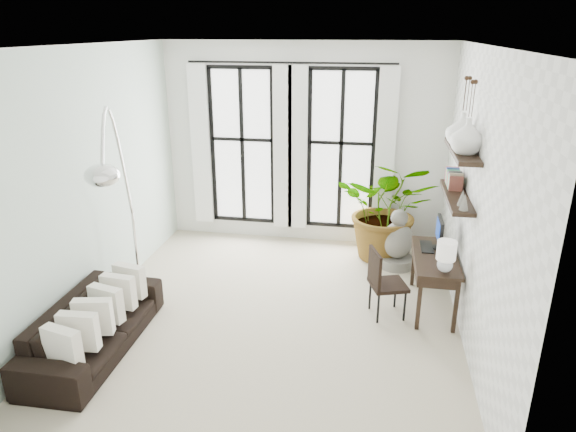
% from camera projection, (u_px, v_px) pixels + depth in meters
% --- Properties ---
extents(floor, '(5.00, 5.00, 0.00)m').
position_uv_depth(floor, '(274.00, 314.00, 6.42)').
color(floor, '#C3B89B').
rests_on(floor, ground).
extents(ceiling, '(5.00, 5.00, 0.00)m').
position_uv_depth(ceiling, '(271.00, 45.00, 5.32)').
color(ceiling, white).
rests_on(ceiling, wall_back).
extents(wall_left, '(0.00, 5.00, 5.00)m').
position_uv_depth(wall_left, '(91.00, 183.00, 6.23)').
color(wall_left, silver).
rests_on(wall_left, floor).
extents(wall_right, '(0.00, 5.00, 5.00)m').
position_uv_depth(wall_right, '(477.00, 203.00, 5.51)').
color(wall_right, white).
rests_on(wall_right, floor).
extents(wall_back, '(4.50, 0.00, 4.50)m').
position_uv_depth(wall_back, '(304.00, 146.00, 8.18)').
color(wall_back, white).
rests_on(wall_back, floor).
extents(windows, '(3.26, 0.13, 2.65)m').
position_uv_depth(windows, '(291.00, 149.00, 8.16)').
color(windows, white).
rests_on(windows, wall_back).
extents(wall_shelves, '(0.25, 1.30, 0.60)m').
position_uv_depth(wall_shelves, '(458.00, 177.00, 6.00)').
color(wall_shelves, black).
rests_on(wall_shelves, wall_right).
extents(sofa, '(0.81, 2.00, 0.58)m').
position_uv_depth(sofa, '(94.00, 326.00, 5.64)').
color(sofa, black).
rests_on(sofa, floor).
extents(throw_pillows, '(0.40, 1.52, 0.40)m').
position_uv_depth(throw_pillows, '(100.00, 310.00, 5.55)').
color(throw_pillows, white).
rests_on(throw_pillows, sofa).
extents(plant, '(1.63, 1.47, 1.60)m').
position_uv_depth(plant, '(388.00, 209.00, 7.74)').
color(plant, '#2D7228').
rests_on(plant, floor).
extents(desk, '(0.52, 1.23, 1.12)m').
position_uv_depth(desk, '(436.00, 260.00, 6.30)').
color(desk, black).
rests_on(desk, floor).
extents(desk_chair, '(0.52, 0.52, 0.88)m').
position_uv_depth(desk_chair, '(382.00, 279.00, 6.23)').
color(desk_chair, black).
rests_on(desk_chair, floor).
extents(arc_lamp, '(0.77, 1.64, 2.60)m').
position_uv_depth(arc_lamp, '(114.00, 160.00, 5.65)').
color(arc_lamp, silver).
rests_on(arc_lamp, floor).
extents(buddha, '(0.50, 0.50, 0.90)m').
position_uv_depth(buddha, '(397.00, 243.00, 7.58)').
color(buddha, gray).
rests_on(buddha, floor).
extents(vase_a, '(0.37, 0.37, 0.38)m').
position_uv_depth(vase_a, '(468.00, 136.00, 5.55)').
color(vase_a, white).
rests_on(vase_a, shelf_upper).
extents(vase_b, '(0.37, 0.37, 0.38)m').
position_uv_depth(vase_b, '(462.00, 130.00, 5.92)').
color(vase_b, white).
rests_on(vase_b, shelf_upper).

